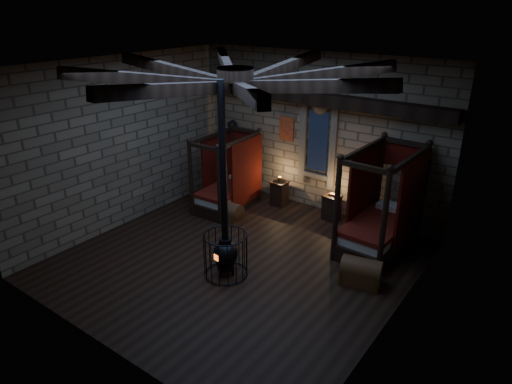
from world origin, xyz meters
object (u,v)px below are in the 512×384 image
Objects in this scene: bed_left at (229,189)px; stove at (225,250)px; bed_right at (380,224)px; trunk_left at (229,212)px; trunk_right at (361,272)px.

stove reaches higher than bed_left.
bed_right is 3.68m from stove.
bed_right is at bearing 0.65° from bed_left.
bed_right reaches higher than trunk_left.
trunk_left is at bearing 136.03° from stove.
bed_left is 0.96m from trunk_left.
stove is (-2.12, -3.01, 0.01)m from bed_right.
bed_left reaches higher than trunk_left.
bed_left reaches higher than trunk_right.
bed_right is at bearing 87.97° from trunk_right.
trunk_right reaches higher than trunk_left.
trunk_left is 0.18× the size of stove.
trunk_right is at bearing -19.65° from bed_left.
bed_right is 3.84m from trunk_left.
trunk_left is (-3.70, -0.96, -0.35)m from bed_right.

